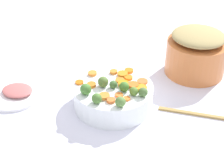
# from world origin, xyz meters

# --- Properties ---
(tabletop) EXTENTS (2.40, 2.40, 0.02)m
(tabletop) POSITION_xyz_m (0.00, 0.00, 0.01)
(tabletop) COLOR white
(tabletop) RESTS_ON ground
(serving_bowl_carrots) EXTENTS (0.29, 0.29, 0.08)m
(serving_bowl_carrots) POSITION_xyz_m (-0.04, -0.00, 0.06)
(serving_bowl_carrots) COLOR white
(serving_bowl_carrots) RESTS_ON tabletop
(metal_pot) EXTENTS (0.24, 0.24, 0.14)m
(metal_pot) POSITION_xyz_m (-0.28, 0.34, 0.09)
(metal_pot) COLOR #D2753B
(metal_pot) RESTS_ON tabletop
(stuffing_mound) EXTENTS (0.21, 0.21, 0.05)m
(stuffing_mound) POSITION_xyz_m (-0.28, 0.34, 0.19)
(stuffing_mound) COLOR tan
(stuffing_mound) RESTS_ON metal_pot
(carrot_slice_0) EXTENTS (0.04, 0.04, 0.01)m
(carrot_slice_0) POSITION_xyz_m (-0.14, 0.06, 0.11)
(carrot_slice_0) COLOR orange
(carrot_slice_0) RESTS_ON serving_bowl_carrots
(carrot_slice_1) EXTENTS (0.05, 0.05, 0.01)m
(carrot_slice_1) POSITION_xyz_m (-0.07, 0.10, 0.11)
(carrot_slice_1) COLOR orange
(carrot_slice_1) RESTS_ON serving_bowl_carrots
(carrot_slice_2) EXTENTS (0.03, 0.03, 0.01)m
(carrot_slice_2) POSITION_xyz_m (0.04, 0.05, 0.11)
(carrot_slice_2) COLOR orange
(carrot_slice_2) RESTS_ON serving_bowl_carrots
(carrot_slice_3) EXTENTS (0.04, 0.04, 0.01)m
(carrot_slice_3) POSITION_xyz_m (-0.09, 0.05, 0.11)
(carrot_slice_3) COLOR orange
(carrot_slice_3) RESTS_ON serving_bowl_carrots
(carrot_slice_4) EXTENTS (0.05, 0.05, 0.01)m
(carrot_slice_4) POSITION_xyz_m (0.03, -0.03, 0.11)
(carrot_slice_4) COLOR orange
(carrot_slice_4) RESTS_ON serving_bowl_carrots
(carrot_slice_5) EXTENTS (0.05, 0.05, 0.01)m
(carrot_slice_5) POSITION_xyz_m (-0.12, -0.08, 0.11)
(carrot_slice_5) COLOR orange
(carrot_slice_5) RESTS_ON serving_bowl_carrots
(carrot_slice_6) EXTENTS (0.04, 0.04, 0.01)m
(carrot_slice_6) POSITION_xyz_m (-0.04, -0.08, 0.11)
(carrot_slice_6) COLOR orange
(carrot_slice_6) RESTS_ON serving_bowl_carrots
(carrot_slice_7) EXTENTS (0.04, 0.04, 0.01)m
(carrot_slice_7) POSITION_xyz_m (-0.07, 0.02, 0.11)
(carrot_slice_7) COLOR orange
(carrot_slice_7) RESTS_ON serving_bowl_carrots
(carrot_slice_8) EXTENTS (0.04, 0.04, 0.01)m
(carrot_slice_8) POSITION_xyz_m (0.05, -0.01, 0.11)
(carrot_slice_8) COLOR orange
(carrot_slice_8) RESTS_ON serving_bowl_carrots
(carrot_slice_9) EXTENTS (0.04, 0.04, 0.01)m
(carrot_slice_9) POSITION_xyz_m (0.02, 0.02, 0.11)
(carrot_slice_9) COLOR orange
(carrot_slice_9) RESTS_ON serving_bowl_carrots
(carrot_slice_10) EXTENTS (0.05, 0.05, 0.01)m
(carrot_slice_10) POSITION_xyz_m (-0.02, 0.10, 0.11)
(carrot_slice_10) COLOR orange
(carrot_slice_10) RESTS_ON serving_bowl_carrots
(carrot_slice_11) EXTENTS (0.03, 0.03, 0.01)m
(carrot_slice_11) POSITION_xyz_m (-0.06, -0.12, 0.11)
(carrot_slice_11) COLOR orange
(carrot_slice_11) RESTS_ON serving_bowl_carrots
(carrot_slice_12) EXTENTS (0.04, 0.04, 0.01)m
(carrot_slice_12) POSITION_xyz_m (-0.13, -0.00, 0.11)
(carrot_slice_12) COLOR orange
(carrot_slice_12) RESTS_ON serving_bowl_carrots
(carrot_slice_13) EXTENTS (0.05, 0.05, 0.01)m
(carrot_slice_13) POSITION_xyz_m (-0.11, 0.03, 0.11)
(carrot_slice_13) COLOR orange
(carrot_slice_13) RESTS_ON serving_bowl_carrots
(carrot_slice_14) EXTENTS (0.05, 0.05, 0.01)m
(carrot_slice_14) POSITION_xyz_m (-0.04, 0.07, 0.11)
(carrot_slice_14) COLOR orange
(carrot_slice_14) RESTS_ON serving_bowl_carrots
(carrot_slice_15) EXTENTS (0.06, 0.06, 0.01)m
(carrot_slice_15) POSITION_xyz_m (-0.05, 0.04, 0.11)
(carrot_slice_15) COLOR orange
(carrot_slice_15) RESTS_ON serving_bowl_carrots
(brussels_sprout_0) EXTENTS (0.03, 0.03, 0.03)m
(brussels_sprout_0) POSITION_xyz_m (0.06, -0.05, 0.12)
(brussels_sprout_0) COLOR #4C7932
(brussels_sprout_0) RESTS_ON serving_bowl_carrots
(brussels_sprout_1) EXTENTS (0.03, 0.03, 0.03)m
(brussels_sprout_1) POSITION_xyz_m (-0.03, -0.00, 0.12)
(brussels_sprout_1) COLOR #436C34
(brussels_sprout_1) RESTS_ON serving_bowl_carrots
(brussels_sprout_2) EXTENTS (0.04, 0.04, 0.04)m
(brussels_sprout_2) POSITION_xyz_m (-0.04, -0.04, 0.12)
(brussels_sprout_2) COLOR #547232
(brussels_sprout_2) RESTS_ON serving_bowl_carrots
(brussels_sprout_3) EXTENTS (0.03, 0.03, 0.03)m
(brussels_sprout_3) POSITION_xyz_m (0.01, 0.07, 0.12)
(brussels_sprout_3) COLOR #5B8230
(brussels_sprout_3) RESTS_ON serving_bowl_carrots
(brussels_sprout_4) EXTENTS (0.04, 0.04, 0.04)m
(brussels_sprout_4) POSITION_xyz_m (0.08, 0.02, 0.12)
(brussels_sprout_4) COLOR #59823C
(brussels_sprout_4) RESTS_ON serving_bowl_carrots
(brussels_sprout_5) EXTENTS (0.04, 0.04, 0.04)m
(brussels_sprout_5) POSITION_xyz_m (0.01, -0.09, 0.12)
(brussels_sprout_5) COLOR #467D32
(brussels_sprout_5) RESTS_ON serving_bowl_carrots
(brussels_sprout_6) EXTENTS (0.03, 0.03, 0.03)m
(brussels_sprout_6) POSITION_xyz_m (0.02, 0.10, 0.12)
(brussels_sprout_6) COLOR #4B7036
(brussels_sprout_6) RESTS_ON serving_bowl_carrots
(brussels_sprout_7) EXTENTS (0.04, 0.04, 0.04)m
(brussels_sprout_7) POSITION_xyz_m (-0.01, 0.04, 0.12)
(brussels_sprout_7) COLOR #457A2A
(brussels_sprout_7) RESTS_ON serving_bowl_carrots
(wooden_spoon) EXTENTS (0.10, 0.30, 0.01)m
(wooden_spoon) POSITION_xyz_m (0.03, 0.37, 0.03)
(wooden_spoon) COLOR #A68344
(wooden_spoon) RESTS_ON tabletop
(ham_plate) EXTENTS (0.22, 0.22, 0.01)m
(ham_plate) POSITION_xyz_m (-0.10, -0.38, 0.03)
(ham_plate) COLOR white
(ham_plate) RESTS_ON tabletop
(ham_slice_main) EXTENTS (0.13, 0.15, 0.02)m
(ham_slice_main) POSITION_xyz_m (-0.10, -0.37, 0.04)
(ham_slice_main) COLOR #BE6461
(ham_slice_main) RESTS_ON ham_plate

